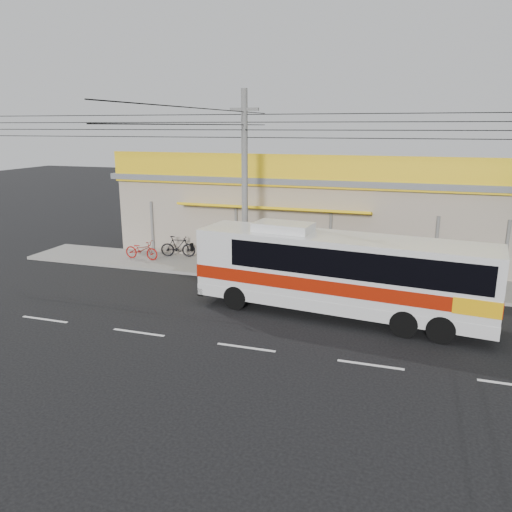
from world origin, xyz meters
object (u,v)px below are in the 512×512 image
Objects in this scene: coach_bus at (345,270)px; utility_pole at (244,125)px; motorbike_red at (142,250)px; motorbike_dark at (178,246)px.

utility_pole is at bearing 155.68° from coach_bus.
motorbike_red is (-11.38, 4.59, -1.17)m from coach_bus.
utility_pole reaches higher than motorbike_red.
coach_bus is 5.94× the size of motorbike_dark.
motorbike_red is 9.21m from utility_pole.
motorbike_red is 1.94m from motorbike_dark.
motorbike_dark is at bearing 151.01° from utility_pole.
motorbike_dark is (-9.75, 5.64, -1.11)m from coach_bus.
coach_bus reaches higher than motorbike_dark.
coach_bus is at bearing -109.81° from motorbike_red.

